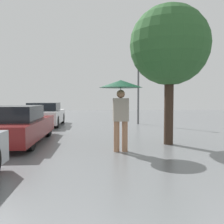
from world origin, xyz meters
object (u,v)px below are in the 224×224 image
parked_car_farthest (45,115)px  pedestrian (121,94)px  parked_car_middle (14,125)px  street_lamp (138,78)px  tree (170,46)px

parked_car_farthest → pedestrian: bearing=-64.1°
parked_car_middle → street_lamp: (5.17, 5.88, 2.07)m
pedestrian → parked_car_farthest: bearing=115.9°
parked_car_middle → parked_car_farthest: (-0.02, 5.33, 0.00)m
pedestrian → street_lamp: street_lamp is taller
pedestrian → street_lamp: size_ratio=0.44×
parked_car_middle → parked_car_farthest: 5.33m
parked_car_farthest → street_lamp: (5.20, 0.54, 2.07)m
pedestrian → tree: tree is taller
street_lamp → pedestrian: bearing=-103.9°
pedestrian → street_lamp: 7.75m
pedestrian → tree: (1.65, 1.00, 1.52)m
tree → street_lamp: size_ratio=0.98×
parked_car_middle → tree: (4.98, -0.57, 2.53)m
pedestrian → street_lamp: (1.84, 7.45, 1.06)m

